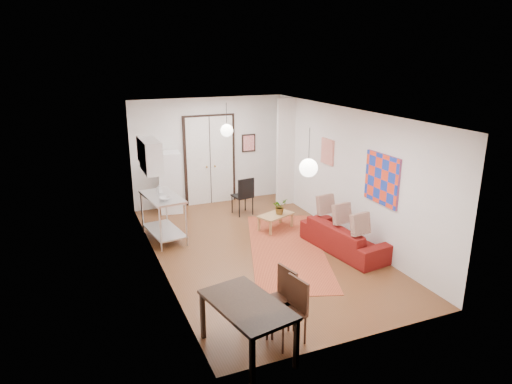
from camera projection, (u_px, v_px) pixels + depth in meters
name	position (u px, v px, depth m)	size (l,w,h in m)	color
floor	(259.00, 249.00, 9.75)	(7.00, 7.00, 0.00)	brown
ceiling	(260.00, 113.00, 8.90)	(4.20, 7.00, 0.02)	white
wall_back	(209.00, 151.00, 12.41)	(4.20, 0.02, 2.90)	white
wall_front	(360.00, 249.00, 6.24)	(4.20, 0.02, 2.90)	white
wall_left	(157.00, 196.00, 8.55)	(0.02, 7.00, 2.90)	white
wall_right	(347.00, 174.00, 10.10)	(0.02, 7.00, 2.90)	white
double_doors	(210.00, 161.00, 12.44)	(1.44, 0.06, 2.50)	white
stub_partition	(286.00, 153.00, 12.26)	(0.50, 0.10, 2.90)	white
wall_cabinet	(150.00, 156.00, 9.81)	(0.35, 1.00, 0.70)	white
painting_popart	(382.00, 179.00, 8.93)	(0.05, 1.00, 1.00)	red
painting_abstract	(327.00, 152.00, 10.69)	(0.05, 0.50, 0.60)	beige
poster_back	(249.00, 143.00, 12.76)	(0.40, 0.03, 0.50)	red
print_left	(139.00, 150.00, 10.18)	(0.03, 0.44, 0.54)	olive
pendant_back	(227.00, 130.00, 10.85)	(0.30, 0.30, 0.80)	white
pendant_front	(308.00, 168.00, 7.32)	(0.30, 0.30, 0.80)	white
kilim_rug	(287.00, 248.00, 9.77)	(1.51, 4.04, 0.01)	#AE502B
sofa	(345.00, 237.00, 9.60)	(2.08, 0.81, 0.61)	maroon
coffee_table	(276.00, 216.00, 10.76)	(0.95, 0.75, 0.37)	tan
potted_plant	(280.00, 206.00, 10.73)	(0.28, 0.33, 0.36)	#35682F
kitchen_counter	(163.00, 211.00, 10.09)	(0.84, 1.40, 1.01)	silver
bowl	(165.00, 199.00, 9.72)	(0.24, 0.24, 0.06)	silver
soap_bottle	(160.00, 188.00, 10.18)	(0.10, 0.09, 0.21)	teal
fridge	(170.00, 182.00, 11.85)	(0.56, 0.56, 1.59)	white
dining_table	(247.00, 309.00, 6.20)	(1.06, 1.53, 0.77)	black
dining_chair_near	(273.00, 293.00, 6.86)	(0.54, 0.69, 0.96)	#351B11
dining_chair_far	(283.00, 305.00, 6.55)	(0.54, 0.69, 0.96)	#351B11
black_side_chair	(241.00, 191.00, 11.81)	(0.51, 0.51, 0.99)	black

